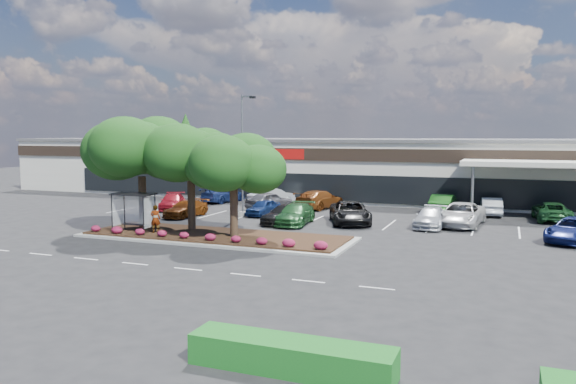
% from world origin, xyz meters
% --- Properties ---
extents(ground, '(160.00, 160.00, 0.00)m').
position_xyz_m(ground, '(0.00, 0.00, 0.00)').
color(ground, black).
rests_on(ground, ground).
extents(retail_store, '(80.40, 25.20, 6.25)m').
position_xyz_m(retail_store, '(0.06, 33.91, 3.15)').
color(retail_store, silver).
rests_on(retail_store, ground).
extents(landscape_island, '(18.00, 6.00, 0.26)m').
position_xyz_m(landscape_island, '(-2.00, 4.00, 0.12)').
color(landscape_island, gray).
rests_on(landscape_island, ground).
extents(lane_markings, '(33.12, 20.06, 0.01)m').
position_xyz_m(lane_markings, '(-0.14, 10.42, 0.01)').
color(lane_markings, silver).
rests_on(lane_markings, ground).
extents(shrub_row, '(17.00, 0.80, 0.50)m').
position_xyz_m(shrub_row, '(-2.00, 1.90, 0.51)').
color(shrub_row, maroon).
rests_on(shrub_row, landscape_island).
extents(bus_shelter, '(2.75, 1.55, 2.59)m').
position_xyz_m(bus_shelter, '(-7.50, 2.95, 2.31)').
color(bus_shelter, black).
rests_on(bus_shelter, landscape_island).
extents(island_tree_west, '(7.20, 7.20, 7.89)m').
position_xyz_m(island_tree_west, '(-8.00, 4.50, 4.21)').
color(island_tree_west, black).
rests_on(island_tree_west, landscape_island).
extents(island_tree_mid, '(6.60, 6.60, 7.32)m').
position_xyz_m(island_tree_mid, '(-4.50, 5.20, 3.92)').
color(island_tree_mid, black).
rests_on(island_tree_mid, landscape_island).
extents(island_tree_east, '(5.80, 5.80, 6.50)m').
position_xyz_m(island_tree_east, '(-0.50, 3.70, 3.51)').
color(island_tree_east, black).
rests_on(island_tree_east, landscape_island).
extents(hedge_south_east, '(6.00, 1.30, 0.90)m').
position_xyz_m(hedge_south_east, '(10.00, -13.50, 0.45)').
color(hedge_south_east, '#154E1B').
rests_on(hedge_south_east, ground).
extents(conifer_north_west, '(4.40, 4.40, 10.00)m').
position_xyz_m(conifer_north_west, '(-30.00, 46.00, 5.00)').
color(conifer_north_west, black).
rests_on(conifer_north_west, ground).
extents(person_waiting, '(0.79, 0.66, 1.85)m').
position_xyz_m(person_waiting, '(-5.99, 3.09, 1.18)').
color(person_waiting, '#594C47').
rests_on(person_waiting, landscape_island).
extents(light_pole, '(1.43, 0.50, 9.91)m').
position_xyz_m(light_pole, '(-4.48, 13.34, 4.39)').
color(light_pole, gray).
rests_on(light_pole, ground).
extents(car_0, '(3.84, 5.25, 1.41)m').
position_xyz_m(car_0, '(-12.44, 15.04, 0.71)').
color(car_0, maroon).
rests_on(car_0, ground).
extents(car_1, '(2.33, 4.74, 1.33)m').
position_xyz_m(car_1, '(-8.91, 11.55, 0.66)').
color(car_1, '#6B310C').
rests_on(car_1, ground).
extents(car_2, '(2.02, 4.07, 1.33)m').
position_xyz_m(car_2, '(-3.26, 14.52, 0.67)').
color(car_2, navy).
rests_on(car_2, ground).
extents(car_3, '(2.58, 5.44, 1.53)m').
position_xyz_m(car_3, '(0.85, 11.19, 0.77)').
color(car_3, '#1E4F24').
rests_on(car_3, ground).
extents(car_4, '(2.76, 5.09, 1.40)m').
position_xyz_m(car_4, '(-0.03, 11.22, 0.70)').
color(car_4, black).
rests_on(car_4, ground).
extents(car_5, '(4.76, 6.61, 1.67)m').
position_xyz_m(car_5, '(4.57, 13.11, 0.84)').
color(car_5, black).
rests_on(car_5, ground).
extents(car_6, '(3.42, 6.37, 1.70)m').
position_xyz_m(car_6, '(12.51, 14.97, 0.85)').
color(car_6, '#BABABA').
rests_on(car_6, ground).
extents(car_7, '(2.15, 4.98, 1.43)m').
position_xyz_m(car_7, '(10.53, 13.50, 0.71)').
color(car_7, '#A9ADB4').
rests_on(car_7, ground).
extents(car_8, '(4.34, 6.07, 1.54)m').
position_xyz_m(car_8, '(19.66, 11.00, 0.77)').
color(car_8, navy).
rests_on(car_8, ground).
extents(car_9, '(3.13, 5.63, 1.54)m').
position_xyz_m(car_9, '(-10.70, 21.53, 0.77)').
color(car_9, navy).
rests_on(car_9, ground).
extents(car_10, '(3.35, 5.33, 1.66)m').
position_xyz_m(car_10, '(-5.26, 21.06, 0.83)').
color(car_10, silver).
rests_on(car_10, ground).
extents(car_11, '(3.56, 5.13, 1.62)m').
position_xyz_m(car_11, '(-4.19, 18.02, 0.81)').
color(car_11, '#4F5056').
rests_on(car_11, ground).
extents(car_12, '(3.63, 6.22, 1.69)m').
position_xyz_m(car_12, '(-0.27, 20.42, 0.85)').
color(car_12, brown).
rests_on(car_12, ground).
extents(car_15, '(2.03, 5.11, 1.65)m').
position_xyz_m(car_15, '(10.58, 21.50, 0.83)').
color(car_15, '#195316').
rests_on(car_15, ground).
extents(car_16, '(1.96, 4.67, 1.50)m').
position_xyz_m(car_16, '(14.44, 21.66, 0.75)').
color(car_16, silver).
rests_on(car_16, ground).
extents(car_17, '(2.90, 5.52, 1.48)m').
position_xyz_m(car_17, '(18.92, 20.09, 0.74)').
color(car_17, '#1C4E25').
rests_on(car_17, ground).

